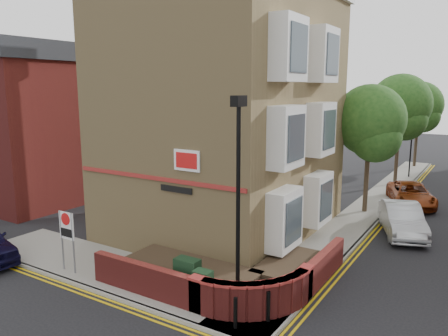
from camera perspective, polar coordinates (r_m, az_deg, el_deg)
ground at (r=13.55m, az=-7.15°, el=-18.91°), size 120.00×120.00×0.00m
pavement_corner at (r=16.66m, az=-13.43°, el=-13.05°), size 13.00×3.00×0.12m
pavement_main at (r=26.52m, az=18.93°, el=-4.43°), size 2.00×32.00×0.12m
kerb_side at (r=15.75m, az=-17.43°, el=-14.69°), size 13.00×0.15×0.12m
kerb_main_near at (r=26.33m, az=21.06°, el=-4.68°), size 0.15×32.00×0.12m
yellow_lines_side at (r=15.63m, az=-18.14°, el=-15.15°), size 13.00×0.28×0.01m
yellow_lines_main at (r=26.30m, az=21.58°, el=-4.85°), size 0.28×32.00×0.01m
corner_building at (r=20.00m, az=0.67°, el=9.33°), size 8.95×10.40×13.60m
garden_wall at (r=15.34m, az=-1.05°, el=-15.13°), size 6.80×6.00×1.20m
lamppost at (r=12.33m, az=1.85°, el=-4.99°), size 0.25×0.50×6.30m
utility_cabinet_large at (r=14.30m, az=-4.80°, el=-13.97°), size 0.80×0.45×1.20m
utility_cabinet_small at (r=13.68m, az=-2.79°, el=-15.37°), size 0.55×0.40×1.10m
bollard_near at (r=12.55m, az=1.50°, el=-18.40°), size 0.11×0.11×0.90m
bollard_far at (r=12.93m, az=5.80°, el=-17.54°), size 0.11×0.11×0.90m
zone_sign at (r=16.56m, az=-19.84°, el=-7.68°), size 0.72×0.07×2.20m
side_building at (r=28.37m, az=-20.91°, el=5.60°), size 6.40×10.40×9.00m
tree_near at (r=23.86m, az=18.51°, el=5.32°), size 3.64×3.65×6.70m
tree_mid at (r=31.65m, az=22.04°, el=7.14°), size 4.03×4.03×7.42m
tree_far at (r=39.56m, az=24.09°, el=7.11°), size 3.81×3.81×7.00m
traffic_light_assembly at (r=34.68m, az=23.28°, el=3.27°), size 0.20×0.16×4.20m
silver_car_near at (r=21.57m, az=22.24°, el=-6.22°), size 2.97×4.62×1.44m
red_car_main at (r=27.07m, az=23.21°, el=-3.15°), size 3.58×5.08×1.29m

